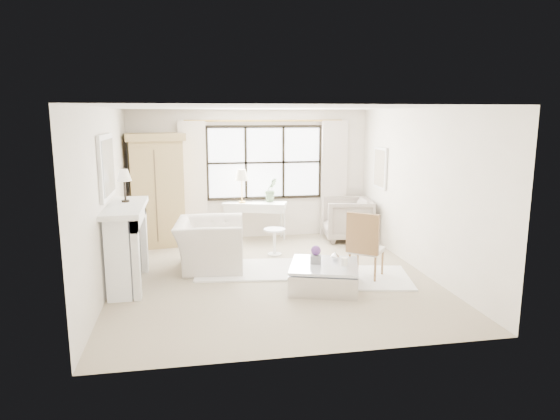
% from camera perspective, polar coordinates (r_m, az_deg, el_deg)
% --- Properties ---
extents(floor, '(5.50, 5.50, 0.00)m').
position_cam_1_polar(floor, '(8.20, -0.93, -7.61)').
color(floor, tan).
rests_on(floor, ground).
extents(ceiling, '(5.50, 5.50, 0.00)m').
position_cam_1_polar(ceiling, '(7.78, -0.99, 11.62)').
color(ceiling, white).
rests_on(ceiling, ground).
extents(wall_back, '(5.00, 0.00, 5.00)m').
position_cam_1_polar(wall_back, '(10.57, -3.39, 4.07)').
color(wall_back, white).
rests_on(wall_back, ground).
extents(wall_front, '(5.00, 0.00, 5.00)m').
position_cam_1_polar(wall_front, '(5.23, 3.96, -2.95)').
color(wall_front, white).
rests_on(wall_front, ground).
extents(wall_left, '(0.00, 5.50, 5.50)m').
position_cam_1_polar(wall_left, '(7.87, -19.23, 1.14)').
color(wall_left, beige).
rests_on(wall_left, ground).
extents(wall_right, '(0.00, 5.50, 5.50)m').
position_cam_1_polar(wall_right, '(8.63, 15.65, 2.16)').
color(wall_right, white).
rests_on(wall_right, ground).
extents(window_pane, '(2.40, 0.02, 1.50)m').
position_cam_1_polar(window_pane, '(10.57, -1.77, 5.45)').
color(window_pane, white).
rests_on(window_pane, wall_back).
extents(window_frame, '(2.50, 0.04, 1.50)m').
position_cam_1_polar(window_frame, '(10.56, -1.76, 5.44)').
color(window_frame, black).
rests_on(window_frame, wall_back).
extents(curtain_rod, '(3.30, 0.04, 0.04)m').
position_cam_1_polar(curtain_rod, '(10.46, -1.75, 10.17)').
color(curtain_rod, '#B0893D').
rests_on(curtain_rod, wall_back).
extents(curtain_left, '(0.55, 0.10, 2.47)m').
position_cam_1_polar(curtain_left, '(10.41, -9.89, 3.19)').
color(curtain_left, white).
rests_on(curtain_left, ground).
extents(curtain_right, '(0.55, 0.10, 2.47)m').
position_cam_1_polar(curtain_right, '(10.85, 6.18, 3.59)').
color(curtain_right, beige).
rests_on(curtain_right, ground).
extents(fireplace, '(0.58, 1.66, 1.26)m').
position_cam_1_polar(fireplace, '(7.98, -17.30, -3.78)').
color(fireplace, silver).
rests_on(fireplace, ground).
extents(mirror_frame, '(0.05, 1.15, 0.95)m').
position_cam_1_polar(mirror_frame, '(7.80, -19.23, 4.69)').
color(mirror_frame, silver).
rests_on(mirror_frame, wall_left).
extents(mirror_glass, '(0.02, 1.00, 0.80)m').
position_cam_1_polar(mirror_glass, '(7.80, -19.01, 4.70)').
color(mirror_glass, silver).
rests_on(mirror_glass, wall_left).
extents(art_frame, '(0.04, 0.62, 0.82)m').
position_cam_1_polar(art_frame, '(10.14, 11.38, 4.73)').
color(art_frame, white).
rests_on(art_frame, wall_right).
extents(art_canvas, '(0.01, 0.52, 0.72)m').
position_cam_1_polar(art_canvas, '(10.13, 11.28, 4.73)').
color(art_canvas, '#B6A88D').
rests_on(art_canvas, wall_right).
extents(mantel_lamp, '(0.22, 0.22, 0.51)m').
position_cam_1_polar(mantel_lamp, '(8.05, -17.39, 3.64)').
color(mantel_lamp, black).
rests_on(mantel_lamp, fireplace).
extents(armoire, '(1.22, 0.87, 2.24)m').
position_cam_1_polar(armoire, '(10.15, -13.92, 2.29)').
color(armoire, tan).
rests_on(armoire, floor).
extents(console_table, '(1.38, 0.82, 0.80)m').
position_cam_1_polar(console_table, '(10.46, -2.88, -1.26)').
color(console_table, white).
rests_on(console_table, floor).
extents(console_lamp, '(0.28, 0.28, 0.69)m').
position_cam_1_polar(console_lamp, '(10.27, -4.40, 3.90)').
color(console_lamp, gold).
rests_on(console_lamp, console_table).
extents(orchid_plant, '(0.33, 0.30, 0.50)m').
position_cam_1_polar(orchid_plant, '(10.41, -1.03, 2.32)').
color(orchid_plant, '#506B47').
rests_on(orchid_plant, console_table).
extents(side_table, '(0.40, 0.40, 0.51)m').
position_cam_1_polar(side_table, '(9.32, -0.63, -3.21)').
color(side_table, white).
rests_on(side_table, floor).
extents(rug_left, '(1.82, 1.39, 0.03)m').
position_cam_1_polar(rug_left, '(8.51, -3.76, -6.82)').
color(rug_left, white).
rests_on(rug_left, floor).
extents(rug_right, '(1.85, 1.53, 0.03)m').
position_cam_1_polar(rug_right, '(8.20, 8.90, -7.61)').
color(rug_right, white).
rests_on(rug_right, floor).
extents(club_armchair, '(1.24, 1.39, 0.83)m').
position_cam_1_polar(club_armchair, '(8.63, -8.02, -3.89)').
color(club_armchair, beige).
rests_on(club_armchair, floor).
extents(wingback_chair, '(1.11, 1.09, 0.89)m').
position_cam_1_polar(wingback_chair, '(10.53, 7.73, -1.03)').
color(wingback_chair, '#A09387').
rests_on(wingback_chair, floor).
extents(french_chair, '(0.68, 0.68, 1.08)m').
position_cam_1_polar(french_chair, '(8.15, 9.77, -5.59)').
color(french_chair, olive).
rests_on(french_chair, floor).
extents(coffee_table, '(1.26, 1.26, 0.38)m').
position_cam_1_polar(coffee_table, '(7.64, 5.06, -7.60)').
color(coffee_table, silver).
rests_on(coffee_table, floor).
extents(planter_box, '(0.20, 0.20, 0.12)m').
position_cam_1_polar(planter_box, '(7.61, 4.11, -5.62)').
color(planter_box, slate).
rests_on(planter_box, coffee_table).
extents(planter_flowers, '(0.15, 0.15, 0.15)m').
position_cam_1_polar(planter_flowers, '(7.57, 4.12, -4.63)').
color(planter_flowers, '#5F317C').
rests_on(planter_flowers, planter_box).
extents(pillar_candle, '(0.10, 0.10, 0.12)m').
position_cam_1_polar(pillar_candle, '(7.53, 7.38, -5.87)').
color(pillar_candle, white).
rests_on(pillar_candle, coffee_table).
extents(coffee_vase, '(0.15, 0.15, 0.14)m').
position_cam_1_polar(coffee_vase, '(7.78, 6.31, -5.21)').
color(coffee_vase, silver).
rests_on(coffee_vase, coffee_table).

